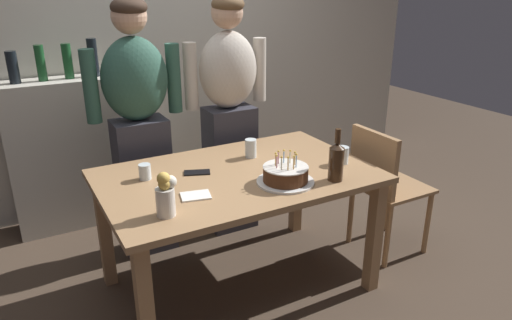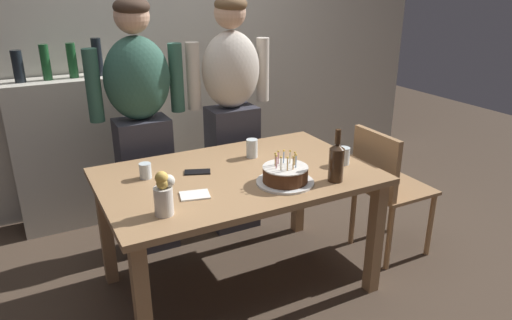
# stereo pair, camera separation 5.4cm
# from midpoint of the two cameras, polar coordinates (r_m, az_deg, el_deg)

# --- Properties ---
(ground_plane) EXTENTS (10.00, 10.00, 0.00)m
(ground_plane) POSITION_cam_midpoint_polar(r_m,az_deg,el_deg) (2.99, -2.60, -14.83)
(ground_plane) COLOR #47382B
(back_wall) EXTENTS (5.20, 0.10, 2.60)m
(back_wall) POSITION_cam_midpoint_polar(r_m,az_deg,el_deg) (3.90, -13.52, 13.85)
(back_wall) COLOR beige
(back_wall) RESTS_ON ground_plane
(dining_table) EXTENTS (1.50, 0.96, 0.74)m
(dining_table) POSITION_cam_midpoint_polar(r_m,az_deg,el_deg) (2.67, -2.82, -3.56)
(dining_table) COLOR #A37A51
(dining_table) RESTS_ON ground_plane
(birthday_cake) EXTENTS (0.31, 0.31, 0.17)m
(birthday_cake) POSITION_cam_midpoint_polar(r_m,az_deg,el_deg) (2.49, 2.98, -1.83)
(birthday_cake) COLOR white
(birthday_cake) RESTS_ON dining_table
(water_glass_near) EXTENTS (0.07, 0.07, 0.10)m
(water_glass_near) POSITION_cam_midpoint_polar(r_m,az_deg,el_deg) (2.79, 9.88, 0.58)
(water_glass_near) COLOR silver
(water_glass_near) RESTS_ON dining_table
(water_glass_far) EXTENTS (0.07, 0.07, 0.11)m
(water_glass_far) POSITION_cam_midpoint_polar(r_m,az_deg,el_deg) (2.85, -1.18, 1.43)
(water_glass_far) COLOR silver
(water_glass_far) RESTS_ON dining_table
(water_glass_side) EXTENTS (0.07, 0.07, 0.09)m
(water_glass_side) POSITION_cam_midpoint_polar(r_m,az_deg,el_deg) (2.61, -13.88, -1.39)
(water_glass_side) COLOR silver
(water_glass_side) RESTS_ON dining_table
(wine_bottle) EXTENTS (0.08, 0.08, 0.29)m
(wine_bottle) POSITION_cam_midpoint_polar(r_m,az_deg,el_deg) (2.53, 9.10, -0.07)
(wine_bottle) COLOR #382314
(wine_bottle) RESTS_ON dining_table
(cell_phone) EXTENTS (0.16, 0.12, 0.01)m
(cell_phone) POSITION_cam_midpoint_polar(r_m,az_deg,el_deg) (2.65, -7.73, -1.51)
(cell_phone) COLOR black
(cell_phone) RESTS_ON dining_table
(napkin_stack) EXTENTS (0.17, 0.14, 0.01)m
(napkin_stack) POSITION_cam_midpoint_polar(r_m,az_deg,el_deg) (2.37, -7.96, -4.31)
(napkin_stack) COLOR white
(napkin_stack) RESTS_ON dining_table
(flower_vase) EXTENTS (0.10, 0.09, 0.21)m
(flower_vase) POSITION_cam_midpoint_polar(r_m,az_deg,el_deg) (2.17, -11.58, -4.11)
(flower_vase) COLOR silver
(flower_vase) RESTS_ON dining_table
(person_man_bearded) EXTENTS (0.61, 0.27, 1.66)m
(person_man_bearded) POSITION_cam_midpoint_polar(r_m,az_deg,el_deg) (3.10, -14.45, 3.90)
(person_man_bearded) COLOR #33333D
(person_man_bearded) RESTS_ON ground_plane
(person_woman_cardigan) EXTENTS (0.61, 0.27, 1.66)m
(person_woman_cardigan) POSITION_cam_midpoint_polar(r_m,az_deg,el_deg) (3.30, -3.74, 5.60)
(person_woman_cardigan) COLOR #33333D
(person_woman_cardigan) RESTS_ON ground_plane
(dining_chair) EXTENTS (0.42, 0.42, 0.87)m
(dining_chair) POSITION_cam_midpoint_polar(r_m,az_deg,el_deg) (3.18, 14.61, -2.56)
(dining_chair) COLOR #A37A51
(dining_chair) RESTS_ON ground_plane
(shelf_cabinet) EXTENTS (0.81, 0.30, 1.37)m
(shelf_cabinet) POSITION_cam_midpoint_polar(r_m,az_deg,el_deg) (3.72, -22.18, 0.78)
(shelf_cabinet) COLOR beige
(shelf_cabinet) RESTS_ON ground_plane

